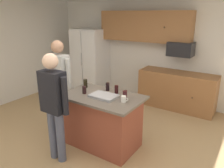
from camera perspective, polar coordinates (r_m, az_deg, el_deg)
The scene contains 16 objects.
floor at distance 4.02m, azimuth -4.35°, elevation -16.05°, with size 7.04×7.04×0.00m, color tan.
back_wall at distance 5.87m, azimuth 12.44°, elevation 8.24°, with size 6.40×0.10×2.60m, color silver.
cabinet_run_upper at distance 5.78m, azimuth 8.31°, elevation 14.56°, with size 2.40×0.38×0.75m.
cabinet_run_lower at distance 5.60m, azimuth 16.37°, elevation -1.54°, with size 1.80×0.63×0.90m.
refrigerator at distance 6.58m, azimuth -5.67°, elevation 6.12°, with size 0.93×0.76×1.82m.
microwave_over_range at distance 5.38m, azimuth 17.36°, elevation 8.62°, with size 0.56×0.40×0.32m, color black.
kitchen_island at distance 3.87m, azimuth -2.48°, elevation -9.36°, with size 1.34×0.85×0.93m.
person_guest_left at distance 3.39m, azimuth -14.81°, elevation -4.39°, with size 0.57×0.23×1.71m.
person_elder_center at distance 4.32m, azimuth -13.36°, elevation 1.15°, with size 0.57×0.23×1.77m.
tumbler_amber at distance 3.79m, azimuth -7.18°, elevation -1.51°, with size 0.07×0.07×0.13m.
glass_short_whisky at distance 3.52m, azimuth 3.34°, elevation -2.85°, with size 0.07×0.07×0.14m.
glass_dark_ale at distance 3.77m, azimuth 1.16°, elevation -1.40°, with size 0.07×0.07×0.14m.
glass_pilsner at distance 4.10m, azimuth -6.89°, elevation 0.14°, with size 0.08×0.08×0.15m.
mug_blue_stoneware at distance 3.41m, azimuth 3.06°, elevation -3.91°, with size 0.12×0.08×0.10m.
glass_stout_tall at distance 3.90m, azimuth -1.15°, elevation -0.69°, with size 0.07×0.07×0.14m.
serving_tray at distance 3.61m, azimuth -2.14°, elevation -3.13°, with size 0.44×0.30×0.04m.
Camera 1 is at (2.08, -2.61, 2.24)m, focal length 35.37 mm.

